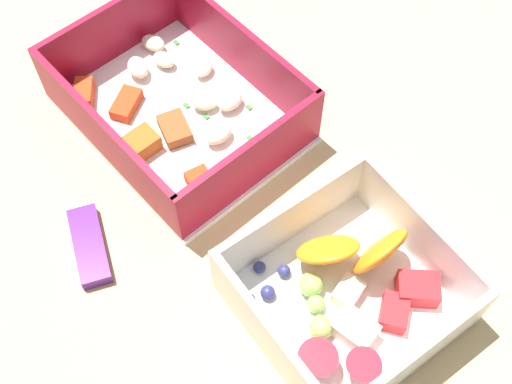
% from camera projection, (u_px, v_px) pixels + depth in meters
% --- Properties ---
extents(table_surface, '(0.80, 0.80, 0.02)m').
position_uv_depth(table_surface, '(258.00, 189.00, 0.59)').
color(table_surface, tan).
rests_on(table_surface, ground).
extents(pasta_container, '(0.21, 0.17, 0.07)m').
position_uv_depth(pasta_container, '(179.00, 106.00, 0.60)').
color(pasta_container, white).
rests_on(pasta_container, table_surface).
extents(fruit_bowl, '(0.16, 0.16, 0.06)m').
position_uv_depth(fruit_bowl, '(348.00, 293.00, 0.50)').
color(fruit_bowl, white).
rests_on(fruit_bowl, table_surface).
extents(candy_bar, '(0.07, 0.05, 0.01)m').
position_uv_depth(candy_bar, '(89.00, 246.00, 0.54)').
color(candy_bar, '#51197A').
rests_on(candy_bar, table_surface).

